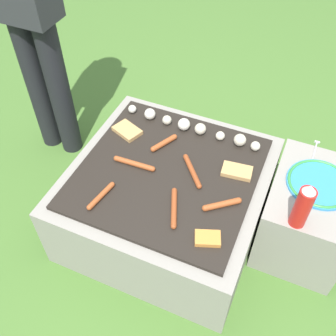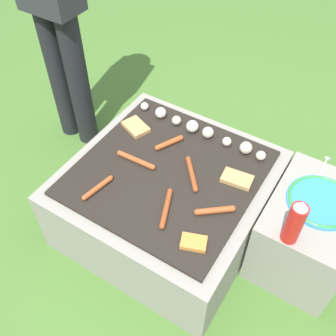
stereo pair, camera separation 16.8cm
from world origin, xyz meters
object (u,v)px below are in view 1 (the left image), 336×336
object	(u,v)px
condiment_bottle	(303,206)
fork_utensil	(314,154)
plate_colorful	(320,184)
sausage_front_center	(174,208)

from	to	relation	value
condiment_bottle	fork_utensil	distance (m)	0.41
plate_colorful	sausage_front_center	bearing A→B (deg)	-144.66
sausage_front_center	fork_utensil	bearing A→B (deg)	49.20
sausage_front_center	fork_utensil	xyz separation A→B (m)	(0.46, 0.53, -0.01)
condiment_bottle	fork_utensil	xyz separation A→B (m)	(0.00, 0.40, -0.10)
plate_colorful	condiment_bottle	xyz separation A→B (m)	(-0.05, -0.23, 0.10)
sausage_front_center	plate_colorful	world-z (taller)	sausage_front_center
sausage_front_center	condiment_bottle	distance (m)	0.49
fork_utensil	plate_colorful	bearing A→B (deg)	-73.27
plate_colorful	condiment_bottle	bearing A→B (deg)	-102.69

